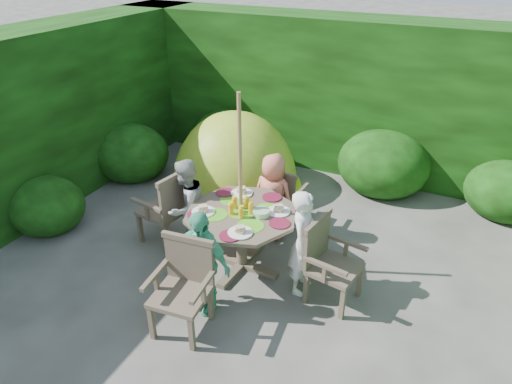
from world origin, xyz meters
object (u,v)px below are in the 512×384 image
at_px(patio_table, 242,221).
at_px(child_left, 186,207).
at_px(child_front, 201,262).
at_px(garden_chair_left, 168,207).
at_px(child_right, 304,243).
at_px(garden_chair_back, 283,196).
at_px(garden_chair_right, 328,260).
at_px(child_back, 273,197).
at_px(parasol_pole, 241,188).
at_px(dome_tent, 235,185).
at_px(garden_chair_front, 184,285).

height_order(patio_table, child_left, child_left).
distance_m(patio_table, child_front, 0.80).
xyz_separation_m(garden_chair_left, child_right, (1.89, -0.12, 0.09)).
height_order(garden_chair_back, child_right, child_right).
xyz_separation_m(garden_chair_right, child_back, (-1.04, 0.86, 0.09)).
relative_size(parasol_pole, garden_chair_right, 2.34).
relative_size(patio_table, dome_tent, 0.58).
bearing_deg(dome_tent, child_left, -77.33).
bearing_deg(child_left, garden_chair_front, 35.96).
height_order(parasol_pole, child_left, parasol_pole).
xyz_separation_m(garden_chair_front, child_front, (0.03, 0.29, 0.10)).
bearing_deg(parasol_pole, garden_chair_right, -3.40).
xyz_separation_m(garden_chair_left, garden_chair_front, (1.00, -1.16, -0.03)).
xyz_separation_m(child_front, dome_tent, (-1.02, 2.63, -0.61)).
bearing_deg(dome_tent, patio_table, -55.68).
bearing_deg(parasol_pole, garden_chair_left, 176.62).
distance_m(garden_chair_left, child_right, 1.89).
distance_m(child_right, dome_tent, 2.73).
distance_m(garden_chair_right, garden_chair_front, 1.57).
xyz_separation_m(garden_chair_right, garden_chair_back, (-1.02, 1.17, -0.05)).
distance_m(patio_table, child_right, 0.80).
bearing_deg(garden_chair_left, child_right, 95.60).
relative_size(child_back, dome_tent, 0.48).
height_order(garden_chair_back, child_back, child_back).
bearing_deg(garden_chair_front, patio_table, 79.15).
bearing_deg(parasol_pole, garden_chair_back, 86.07).
height_order(garden_chair_left, child_front, child_front).
bearing_deg(garden_chair_right, child_back, 59.72).
height_order(garden_chair_right, garden_chair_front, garden_chair_front).
xyz_separation_m(garden_chair_left, child_left, (0.29, -0.01, 0.08)).
bearing_deg(child_right, patio_table, 82.58).
distance_m(garden_chair_front, child_front, 0.31).
xyz_separation_m(parasol_pole, garden_chair_right, (1.10, -0.06, -0.60)).
bearing_deg(child_right, garden_chair_front, 136.05).
height_order(garden_chair_left, garden_chair_back, garden_chair_left).
distance_m(garden_chair_back, child_back, 0.34).
distance_m(garden_chair_right, garden_chair_left, 2.19).
height_order(parasol_pole, garden_chair_back, parasol_pole).
bearing_deg(garden_chair_front, parasol_pole, 79.39).
height_order(patio_table, child_back, child_back).
relative_size(garden_chair_right, dome_tent, 0.38).
xyz_separation_m(garden_chair_front, child_left, (-0.71, 1.15, 0.11)).
height_order(child_left, child_front, child_left).
xyz_separation_m(patio_table, child_back, (0.05, 0.80, -0.07)).
relative_size(garden_chair_left, child_front, 0.83).
bearing_deg(child_front, garden_chair_left, 147.82).
xyz_separation_m(parasol_pole, garden_chair_back, (0.08, 1.10, -0.65)).
bearing_deg(garden_chair_right, child_front, 131.92).
relative_size(garden_chair_right, garden_chair_front, 0.98).
bearing_deg(dome_tent, garden_chair_front, -67.53).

